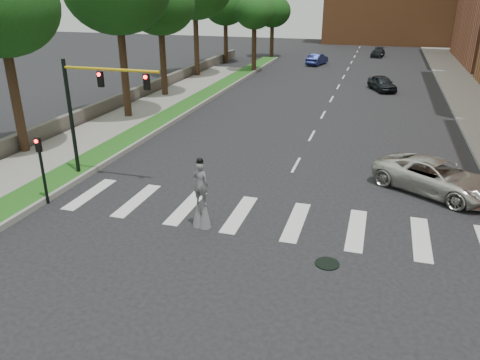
% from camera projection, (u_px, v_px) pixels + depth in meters
% --- Properties ---
extents(ground_plane, '(160.00, 160.00, 0.00)m').
position_uv_depth(ground_plane, '(262.00, 228.00, 19.82)').
color(ground_plane, black).
rests_on(ground_plane, ground).
extents(grass_median, '(2.00, 60.00, 0.25)m').
position_uv_depth(grass_median, '(190.00, 104.00, 40.54)').
color(grass_median, '#1B5117').
rests_on(grass_median, ground).
extents(median_curb, '(0.20, 60.00, 0.28)m').
position_uv_depth(median_curb, '(201.00, 104.00, 40.26)').
color(median_curb, gray).
rests_on(median_curb, ground).
extents(sidewalk_left, '(4.00, 60.00, 0.18)m').
position_uv_depth(sidewalk_left, '(95.00, 133.00, 32.50)').
color(sidewalk_left, gray).
rests_on(sidewalk_left, ground).
extents(stone_wall, '(0.50, 56.00, 1.10)m').
position_uv_depth(stone_wall, '(143.00, 91.00, 43.62)').
color(stone_wall, '#504B45').
rests_on(stone_wall, ground).
extents(manhole, '(0.90, 0.90, 0.04)m').
position_uv_depth(manhole, '(327.00, 264.00, 17.24)').
color(manhole, black).
rests_on(manhole, ground).
extents(traffic_signal, '(5.30, 0.23, 6.20)m').
position_uv_depth(traffic_signal, '(89.00, 101.00, 23.50)').
color(traffic_signal, black).
rests_on(traffic_signal, ground).
extents(secondary_signal, '(0.25, 0.21, 3.23)m').
position_uv_depth(secondary_signal, '(42.00, 165.00, 21.38)').
color(secondary_signal, black).
rests_on(secondary_signal, ground).
extents(stilt_performer, '(0.84, 0.57, 3.12)m').
position_uv_depth(stilt_performer, '(201.00, 199.00, 19.49)').
color(stilt_performer, black).
rests_on(stilt_performer, ground).
extents(suv_crossing, '(6.49, 5.45, 1.65)m').
position_uv_depth(suv_crossing, '(435.00, 177.00, 23.02)').
color(suv_crossing, silver).
rests_on(suv_crossing, ground).
extents(car_near, '(3.27, 4.58, 1.45)m').
position_uv_depth(car_near, '(382.00, 83.00, 46.10)').
color(car_near, black).
rests_on(car_near, ground).
extents(car_mid, '(2.50, 4.62, 1.45)m').
position_uv_depth(car_mid, '(317.00, 59.00, 61.57)').
color(car_mid, navy).
rests_on(car_mid, ground).
extents(car_far, '(2.16, 4.39, 1.23)m').
position_uv_depth(car_far, '(378.00, 52.00, 68.96)').
color(car_far, black).
rests_on(car_far, ground).
extents(tree_3, '(6.24, 6.24, 10.76)m').
position_uv_depth(tree_3, '(160.00, 5.00, 40.99)').
color(tree_3, black).
rests_on(tree_3, ground).
extents(tree_5, '(5.64, 5.64, 9.59)m').
position_uv_depth(tree_5, '(225.00, 7.00, 60.98)').
color(tree_5, black).
rests_on(tree_5, ground).
extents(tree_6, '(4.40, 4.40, 8.65)m').
position_uv_depth(tree_6, '(254.00, 14.00, 54.01)').
color(tree_6, black).
rests_on(tree_6, ground).
extents(tree_7, '(5.19, 5.19, 8.55)m').
position_uv_depth(tree_7, '(273.00, 12.00, 66.52)').
color(tree_7, black).
rests_on(tree_7, ground).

